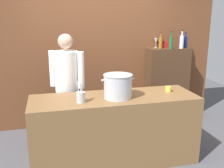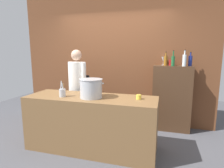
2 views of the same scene
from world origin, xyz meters
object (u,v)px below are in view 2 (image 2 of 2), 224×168
object	(u,v)px
utensil_crock	(62,92)
wine_bottle_cobalt	(190,61)
stockpot_large	(91,88)
butter_jar	(139,97)
wine_bottle_green	(173,61)
wine_glass_wide	(163,59)
wine_bottle_amber	(166,60)
spice_tin_red	(171,63)
chef	(78,85)
wine_bottle_clear	(184,60)

from	to	relation	value
utensil_crock	wine_bottle_cobalt	size ratio (longest dim) A/B	0.94
stockpot_large	butter_jar	bearing A→B (deg)	8.21
stockpot_large	wine_bottle_green	size ratio (longest dim) A/B	1.39
utensil_crock	stockpot_large	bearing A→B (deg)	8.24
stockpot_large	utensil_crock	world-z (taller)	stockpot_large
butter_jar	wine_glass_wide	xyz separation A→B (m)	(0.33, 1.24, 0.53)
butter_jar	wine_bottle_amber	distance (m)	1.31
wine_bottle_green	spice_tin_red	xyz separation A→B (m)	(-0.03, 0.16, -0.05)
utensil_crock	wine_glass_wide	bearing A→B (deg)	42.57
chef	stockpot_large	world-z (taller)	chef
butter_jar	spice_tin_red	xyz separation A→B (m)	(0.48, 1.19, 0.47)
wine_bottle_amber	wine_bottle_green	bearing A→B (deg)	-40.30
wine_bottle_amber	wine_bottle_clear	xyz separation A→B (m)	(0.34, -0.11, 0.02)
stockpot_large	utensil_crock	xyz separation A→B (m)	(-0.47, -0.07, -0.08)
wine_bottle_green	wine_glass_wide	size ratio (longest dim) A/B	1.74
butter_jar	wine_glass_wide	world-z (taller)	wine_glass_wide
chef	butter_jar	world-z (taller)	chef
stockpot_large	wine_glass_wide	world-z (taller)	wine_glass_wide
wine_bottle_cobalt	wine_bottle_clear	xyz separation A→B (m)	(-0.12, -0.09, 0.01)
chef	wine_bottle_amber	distance (m)	1.84
wine_bottle_cobalt	wine_bottle_green	distance (m)	0.33
chef	butter_jar	bearing A→B (deg)	-175.16
wine_bottle_amber	butter_jar	bearing A→B (deg)	-108.08
chef	wine_bottle_amber	world-z (taller)	chef
chef	stockpot_large	size ratio (longest dim) A/B	3.94
chef	butter_jar	distance (m)	1.43
wine_bottle_cobalt	wine_glass_wide	size ratio (longest dim) A/B	1.58
butter_jar	spice_tin_red	distance (m)	1.37
butter_jar	wine_bottle_amber	bearing A→B (deg)	71.92
wine_bottle_cobalt	spice_tin_red	world-z (taller)	wine_bottle_cobalt
chef	spice_tin_red	bearing A→B (deg)	-132.64
chef	wine_bottle_cobalt	world-z (taller)	chef
wine_bottle_green	wine_glass_wide	xyz separation A→B (m)	(-0.18, 0.21, 0.01)
chef	wine_bottle_clear	distance (m)	2.14
stockpot_large	butter_jar	distance (m)	0.76
wine_bottle_cobalt	chef	bearing A→B (deg)	-165.82
utensil_crock	butter_jar	distance (m)	1.22
chef	wine_bottle_cobalt	distance (m)	2.26
wine_bottle_green	wine_bottle_clear	world-z (taller)	wine_bottle_clear
wine_glass_wide	wine_bottle_cobalt	bearing A→B (deg)	-13.61
wine_bottle_cobalt	spice_tin_red	bearing A→B (deg)	168.39
wine_bottle_clear	wine_glass_wide	bearing A→B (deg)	151.91
wine_bottle_clear	spice_tin_red	world-z (taller)	wine_bottle_clear
stockpot_large	butter_jar	world-z (taller)	stockpot_large
wine_glass_wide	butter_jar	bearing A→B (deg)	-104.82
wine_bottle_clear	stockpot_large	bearing A→B (deg)	-142.00
utensil_crock	wine_bottle_amber	distance (m)	2.12
wine_bottle_amber	chef	bearing A→B (deg)	-161.35
stockpot_large	utensil_crock	size ratio (longest dim) A/B	1.64
chef	butter_jar	xyz separation A→B (m)	(1.31, -0.57, -0.03)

